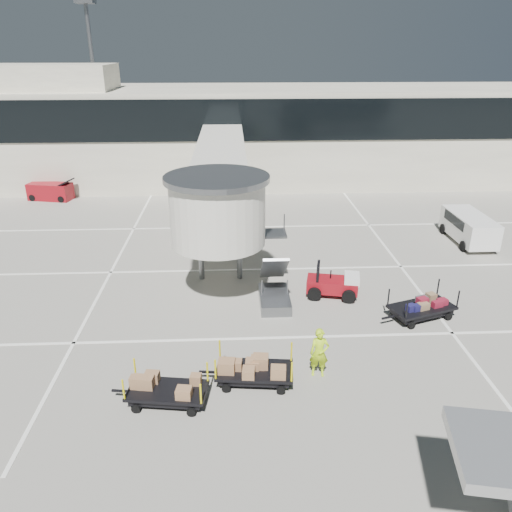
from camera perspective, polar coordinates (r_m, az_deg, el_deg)
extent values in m
plane|color=#A39F92|center=(19.88, 7.44, -12.22)|extent=(140.00, 140.00, 0.00)
cube|color=white|center=(21.52, 6.54, -9.15)|extent=(40.00, 0.15, 0.02)
cube|color=white|center=(27.63, 4.33, -1.45)|extent=(40.00, 0.15, 0.02)
cube|color=white|center=(34.09, 2.94, 3.40)|extent=(40.00, 0.15, 0.02)
cube|color=white|center=(29.83, 15.61, -0.38)|extent=(0.15, 30.00, 0.02)
cube|color=white|center=(29.13, -15.84, -0.98)|extent=(0.15, 30.00, 0.02)
cube|color=silver|center=(46.67, 1.36, 13.81)|extent=(64.00, 12.00, 8.00)
cube|color=black|center=(40.41, 2.01, 15.26)|extent=(64.00, 0.12, 3.20)
cube|color=silver|center=(46.43, -22.43, 18.38)|extent=(10.00, 6.00, 2.00)
cylinder|color=slate|center=(51.71, -17.84, 17.59)|extent=(0.36, 0.36, 15.00)
cube|color=slate|center=(51.69, -18.94, 25.85)|extent=(1.60, 1.60, 0.40)
cube|color=silver|center=(31.78, -4.03, 9.99)|extent=(3.00, 18.00, 2.80)
cylinder|color=silver|center=(23.09, -4.40, 4.99)|extent=(4.40, 4.40, 3.00)
cylinder|color=slate|center=(22.65, -4.53, 8.85)|extent=(4.80, 4.80, 0.25)
cylinder|color=slate|center=(26.00, -6.32, 0.32)|extent=(0.28, 0.28, 2.90)
cylinder|color=slate|center=(25.95, -1.91, 0.40)|extent=(0.28, 0.28, 2.90)
cylinder|color=slate|center=(32.57, -5.66, 5.05)|extent=(0.28, 0.28, 2.90)
cylinder|color=slate|center=(32.52, -2.12, 5.12)|extent=(0.28, 0.28, 2.90)
cylinder|color=slate|center=(39.28, -5.22, 8.18)|extent=(0.28, 0.28, 2.90)
cylinder|color=slate|center=(39.25, -2.27, 8.24)|extent=(0.28, 0.28, 2.90)
cube|color=slate|center=(23.82, 2.12, -4.96)|extent=(1.40, 2.60, 0.50)
cube|color=slate|center=(23.76, 2.05, -1.41)|extent=(1.20, 2.60, 2.06)
cube|color=slate|center=(24.57, 1.83, 2.59)|extent=(1.40, 1.20, 0.12)
cube|color=maroon|center=(24.75, 8.70, -3.28)|extent=(2.65, 1.67, 0.62)
cube|color=white|center=(24.60, 10.90, -2.56)|extent=(0.94, 1.25, 0.36)
cube|color=black|center=(24.50, 7.11, -1.88)|extent=(0.34, 1.03, 0.92)
cylinder|color=black|center=(24.27, 6.69, -4.34)|extent=(0.70, 0.39, 0.66)
cylinder|color=black|center=(25.46, 6.86, -2.98)|extent=(0.70, 0.39, 0.66)
cylinder|color=black|center=(24.28, 10.57, -4.59)|extent=(0.70, 0.39, 0.66)
cylinder|color=black|center=(25.47, 10.55, -3.22)|extent=(0.70, 0.39, 0.66)
cube|color=black|center=(23.74, 18.43, -5.56)|extent=(3.20, 2.31, 0.12)
cube|color=black|center=(23.82, 18.38, -5.93)|extent=(2.86, 2.01, 0.24)
cube|color=black|center=(22.79, 14.90, -6.79)|extent=(0.66, 0.29, 0.08)
cylinder|color=black|center=(22.90, 17.36, -7.58)|extent=(0.35, 0.23, 0.33)
cylinder|color=black|center=(23.76, 15.44, -6.16)|extent=(0.35, 0.23, 0.33)
cylinder|color=black|center=(24.12, 21.15, -6.49)|extent=(0.35, 0.23, 0.33)
cylinder|color=black|center=(24.95, 19.19, -5.19)|extent=(0.35, 0.23, 0.33)
cylinder|color=black|center=(22.30, 16.84, -6.02)|extent=(0.07, 0.07, 0.87)
cylinder|color=black|center=(23.19, 14.90, -4.62)|extent=(0.07, 0.07, 0.87)
cylinder|color=black|center=(24.01, 22.09, -4.63)|extent=(0.07, 0.07, 0.87)
cylinder|color=black|center=(24.83, 20.09, -3.39)|extent=(0.07, 0.07, 0.87)
cube|color=#191748|center=(23.19, 16.77, -5.33)|extent=(0.45, 0.43, 0.40)
cube|color=#87694A|center=(23.93, 20.86, -5.03)|extent=(0.50, 0.46, 0.38)
cube|color=#191748|center=(23.84, 18.50, -4.84)|extent=(0.55, 0.42, 0.34)
cube|color=#45454A|center=(23.91, 20.35, -4.94)|extent=(0.60, 0.50, 0.40)
cube|color=#87694A|center=(23.45, 17.28, -5.03)|extent=(0.51, 0.45, 0.43)
cube|color=#191748|center=(24.31, 20.11, -4.58)|extent=(0.50, 0.41, 0.29)
cube|color=#45454A|center=(23.68, 17.76, -5.06)|extent=(0.44, 0.44, 0.25)
cube|color=maroon|center=(24.33, 19.03, -4.21)|extent=(0.59, 0.44, 0.43)
cube|color=black|center=(18.56, -0.17, -12.95)|extent=(2.91, 1.67, 0.11)
cube|color=black|center=(18.65, -0.17, -13.36)|extent=(2.61, 1.44, 0.23)
cube|color=black|center=(18.80, -5.53, -13.06)|extent=(0.65, 0.14, 0.07)
cylinder|color=black|center=(18.34, -3.43, -14.85)|extent=(0.33, 0.16, 0.31)
cylinder|color=black|center=(19.34, -3.00, -12.59)|extent=(0.33, 0.16, 0.31)
cylinder|color=black|center=(18.25, 2.86, -15.07)|extent=(0.33, 0.16, 0.31)
cylinder|color=black|center=(19.25, 2.90, -12.79)|extent=(0.33, 0.16, 0.31)
cylinder|color=yellow|center=(17.93, -4.66, -12.85)|extent=(0.06, 0.06, 0.83)
cylinder|color=yellow|center=(18.94, -4.16, -10.65)|extent=(0.06, 0.06, 0.83)
cylinder|color=yellow|center=(17.79, 4.11, -13.15)|extent=(0.06, 0.06, 0.83)
cylinder|color=yellow|center=(18.81, 4.07, -10.91)|extent=(0.06, 0.06, 0.83)
cube|color=#AA7A52|center=(18.17, 0.13, -12.91)|extent=(0.58, 0.47, 0.36)
cube|color=#AA7A52|center=(18.30, 1.64, -12.45)|extent=(0.46, 0.50, 0.45)
cube|color=#AA7A52|center=(18.20, 2.67, -12.70)|extent=(0.56, 0.47, 0.45)
cube|color=#AA7A52|center=(18.32, -1.74, -12.54)|extent=(0.47, 0.55, 0.38)
cube|color=#AA7A52|center=(18.55, -2.34, -11.84)|extent=(0.62, 0.39, 0.49)
cube|color=#AA7A52|center=(18.48, 1.56, -12.23)|extent=(0.61, 0.41, 0.35)
cube|color=#AA7A52|center=(18.82, -3.17, -11.45)|extent=(0.56, 0.41, 0.41)
cube|color=black|center=(17.92, -10.10, -14.90)|extent=(2.86, 1.71, 0.11)
cube|color=black|center=(18.02, -10.06, -15.31)|extent=(2.56, 1.47, 0.22)
cube|color=black|center=(18.47, -15.22, -14.66)|extent=(0.63, 0.16, 0.07)
cylinder|color=black|center=(17.94, -13.56, -16.61)|extent=(0.32, 0.17, 0.31)
cylinder|color=black|center=(18.83, -12.41, -14.31)|extent=(0.32, 0.17, 0.31)
cylinder|color=black|center=(17.48, -7.41, -17.28)|extent=(0.32, 0.17, 0.31)
cylinder|color=black|center=(18.40, -6.59, -14.87)|extent=(0.32, 0.17, 0.31)
cylinder|color=yellow|center=(17.59, -14.91, -14.58)|extent=(0.06, 0.06, 0.81)
cylinder|color=yellow|center=(18.50, -13.67, -12.35)|extent=(0.06, 0.06, 0.81)
cylinder|color=yellow|center=(16.94, -6.34, -15.46)|extent=(0.06, 0.06, 0.81)
cylinder|color=yellow|center=(17.89, -5.58, -13.08)|extent=(0.06, 0.06, 0.81)
cube|color=#AA7A52|center=(17.69, -11.84, -14.69)|extent=(0.61, 0.55, 0.36)
cube|color=#AA7A52|center=(17.50, -8.30, -14.90)|extent=(0.45, 0.46, 0.34)
cube|color=#AA7A52|center=(18.15, -12.35, -13.41)|extent=(0.44, 0.49, 0.48)
cube|color=#AA7A52|center=(18.09, -11.82, -13.80)|extent=(0.50, 0.51, 0.33)
cube|color=#AA7A52|center=(18.19, -10.94, -13.23)|extent=(0.58, 0.43, 0.46)
cube|color=#AA7A52|center=(17.49, -9.29, -14.76)|extent=(0.56, 0.45, 0.45)
imported|color=#B2E117|center=(18.81, 7.25, -10.90)|extent=(0.76, 0.55, 1.94)
cube|color=white|center=(33.72, 23.16, 3.10)|extent=(1.88, 4.60, 1.49)
cube|color=white|center=(35.57, 21.74, 3.81)|extent=(1.77, 0.53, 0.86)
cube|color=black|center=(33.77, 23.13, 3.83)|extent=(1.89, 2.88, 0.59)
cylinder|color=black|center=(32.26, 22.63, 1.04)|extent=(0.23, 0.65, 0.65)
cylinder|color=black|center=(33.08, 25.49, 1.07)|extent=(0.23, 0.65, 0.65)
cylinder|color=black|center=(34.87, 20.62, 2.92)|extent=(0.23, 0.65, 0.65)
cylinder|color=black|center=(35.62, 23.31, 2.92)|extent=(0.23, 0.65, 0.65)
cube|color=maroon|center=(43.26, -22.44, 6.83)|extent=(3.57, 2.10, 1.32)
cube|color=black|center=(42.29, -20.87, 7.91)|extent=(1.09, 1.39, 0.47)
cylinder|color=black|center=(43.53, -24.16, 6.10)|extent=(0.56, 0.33, 0.53)
cylinder|color=black|center=(44.51, -23.32, 6.58)|extent=(0.56, 0.33, 0.53)
cylinder|color=black|center=(42.22, -21.35, 6.07)|extent=(0.56, 0.33, 0.53)
cylinder|color=black|center=(43.24, -20.55, 6.56)|extent=(0.56, 0.33, 0.53)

